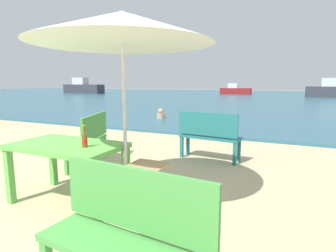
# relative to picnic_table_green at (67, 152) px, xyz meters

# --- Properties ---
(ground_plane) EXTENTS (120.00, 120.00, 0.00)m
(ground_plane) POSITION_rel_picnic_table_green_xyz_m (0.33, -0.30, -0.65)
(ground_plane) COLOR #C6B287
(sea_water) EXTENTS (120.00, 50.00, 0.08)m
(sea_water) POSITION_rel_picnic_table_green_xyz_m (0.33, 29.70, -0.61)
(sea_water) COLOR #2D6075
(sea_water) RESTS_ON ground_plane
(picnic_table_green) EXTENTS (1.40, 0.80, 0.76)m
(picnic_table_green) POSITION_rel_picnic_table_green_xyz_m (0.00, 0.00, 0.00)
(picnic_table_green) COLOR #60B24C
(picnic_table_green) RESTS_ON ground_plane
(beer_bottle_amber) EXTENTS (0.07, 0.07, 0.26)m
(beer_bottle_amber) POSITION_rel_picnic_table_green_xyz_m (0.34, -0.05, 0.20)
(beer_bottle_amber) COLOR brown
(beer_bottle_amber) RESTS_ON picnic_table_green
(patio_umbrella) EXTENTS (2.10, 2.10, 2.30)m
(patio_umbrella) POSITION_rel_picnic_table_green_xyz_m (0.72, 0.22, 1.47)
(patio_umbrella) COLOR silver
(patio_umbrella) RESTS_ON ground_plane
(side_table_wood) EXTENTS (0.44, 0.44, 0.54)m
(side_table_wood) POSITION_rel_picnic_table_green_xyz_m (1.00, 0.25, -0.30)
(side_table_wood) COLOR tan
(side_table_wood) RESTS_ON ground_plane
(bench_teal_center) EXTENTS (1.23, 0.49, 0.95)m
(bench_teal_center) POSITION_rel_picnic_table_green_xyz_m (1.10, 2.55, -0.11)
(bench_teal_center) COLOR #237275
(bench_teal_center) RESTS_ON ground_plane
(bench_green_left) EXTENTS (1.23, 0.46, 0.95)m
(bench_green_left) POSITION_rel_picnic_table_green_xyz_m (1.58, -1.08, -0.11)
(bench_green_left) COLOR #4C9E47
(bench_green_left) RESTS_ON ground_plane
(bench_green_right) EXTENTS (0.74, 1.25, 0.95)m
(bench_green_right) POSITION_rel_picnic_table_green_xyz_m (-0.77, 1.33, -0.11)
(bench_green_right) COLOR #4C9E47
(bench_green_right) RESTS_ON ground_plane
(swimmer_person) EXTENTS (0.34, 0.34, 0.41)m
(swimmer_person) POSITION_rel_picnic_table_green_xyz_m (-2.28, 7.38, -0.41)
(swimmer_person) COLOR tan
(swimmer_person) RESTS_ON sea_water
(boat_ferry) EXTENTS (6.05, 1.65, 2.20)m
(boat_ferry) POSITION_rel_picnic_table_green_xyz_m (-24.35, 27.58, 0.22)
(boat_ferry) COLOR #38383F
(boat_ferry) RESTS_ON sea_water
(boat_sailboat) EXTENTS (3.89, 1.06, 1.41)m
(boat_sailboat) POSITION_rel_picnic_table_green_xyz_m (-4.03, 32.99, -0.06)
(boat_sailboat) COLOR maroon
(boat_sailboat) RESTS_ON sea_water
(boat_cargo_ship) EXTENTS (5.33, 1.45, 1.94)m
(boat_cargo_ship) POSITION_rel_picnic_table_green_xyz_m (6.53, 29.14, 0.13)
(boat_cargo_ship) COLOR #38383F
(boat_cargo_ship) RESTS_ON sea_water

